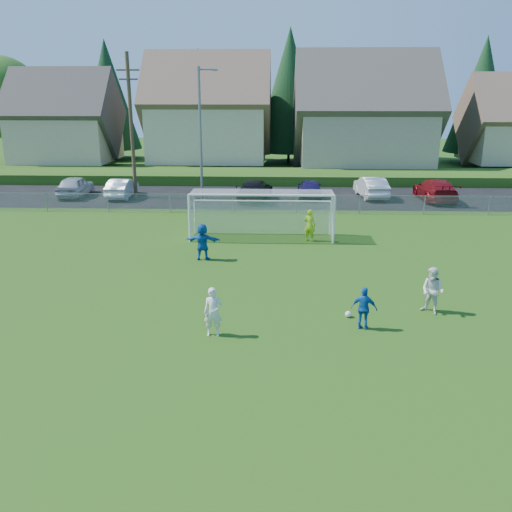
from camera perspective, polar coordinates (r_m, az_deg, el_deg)
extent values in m
plane|color=#193D0C|center=(13.82, -1.32, -15.38)|extent=(160.00, 160.00, 0.00)
plane|color=black|center=(39.85, 1.08, 6.24)|extent=(60.00, 60.00, 0.00)
cube|color=#1E420F|center=(47.18, 1.27, 8.40)|extent=(70.00, 6.00, 0.80)
sphere|color=white|center=(18.83, 9.68, -6.05)|extent=(0.22, 0.22, 0.22)
imported|color=silver|center=(17.04, -4.54, -5.90)|extent=(0.60, 0.41, 1.57)
imported|color=silver|center=(19.61, 18.09, -3.49)|extent=(1.01, 1.01, 1.65)
imported|color=#1253AC|center=(17.82, 11.31, -5.42)|extent=(0.89, 0.56, 1.42)
imported|color=#1253AC|center=(24.74, -5.64, 1.50)|extent=(1.59, 0.59, 1.69)
imported|color=#A3D519|center=(27.90, 5.68, 3.24)|extent=(0.71, 0.60, 1.65)
imported|color=#ADB0B5|center=(42.17, -18.51, 6.99)|extent=(1.88, 4.43, 1.49)
imported|color=white|center=(40.71, -13.92, 6.96)|extent=(1.47, 4.20, 1.38)
imported|color=black|center=(38.66, -0.12, 6.98)|extent=(2.64, 5.14, 1.43)
imported|color=#1C154A|center=(39.55, 5.69, 7.09)|extent=(1.66, 4.08, 1.39)
imported|color=silver|center=(40.43, 12.03, 7.11)|extent=(2.03, 4.71, 1.51)
imported|color=maroon|center=(40.42, 18.35, 6.63)|extent=(2.17, 5.26, 1.52)
cylinder|color=white|center=(27.71, -7.02, 3.94)|extent=(0.12, 0.12, 2.44)
cylinder|color=white|center=(27.51, 8.20, 3.80)|extent=(0.12, 0.12, 2.44)
cylinder|color=white|center=(27.12, 0.57, 6.41)|extent=(7.30, 0.12, 0.12)
cylinder|color=white|center=(29.51, -6.45, 4.12)|extent=(0.08, 0.08, 1.80)
cylinder|color=white|center=(29.33, 7.83, 3.99)|extent=(0.08, 0.08, 1.80)
cylinder|color=white|center=(29.01, 0.67, 5.82)|extent=(7.30, 0.08, 0.08)
cube|color=silver|center=(29.19, 0.66, 4.08)|extent=(7.30, 0.02, 1.80)
cube|color=silver|center=(28.58, -6.74, 4.34)|extent=(0.02, 1.80, 2.44)
cube|color=silver|center=(28.38, 8.02, 4.21)|extent=(0.02, 1.80, 2.44)
cube|color=silver|center=(28.00, 0.62, 6.75)|extent=(7.30, 1.80, 0.02)
cube|color=gray|center=(34.23, 0.91, 6.46)|extent=(52.00, 0.03, 0.03)
cube|color=gray|center=(34.34, 0.90, 5.52)|extent=(52.00, 0.02, 1.14)
cylinder|color=gray|center=(34.34, 0.90, 5.52)|extent=(0.06, 0.06, 1.20)
cylinder|color=slate|center=(38.13, -5.87, 12.49)|extent=(0.18, 0.18, 9.00)
cylinder|color=slate|center=(37.98, -5.28, 18.98)|extent=(1.20, 0.12, 0.12)
cube|color=slate|center=(37.91, -4.33, 18.94)|extent=(0.36, 0.18, 0.12)
cylinder|color=#473321|center=(40.06, -12.98, 13.09)|extent=(0.26, 0.26, 10.00)
cube|color=#473321|center=(40.02, -13.35, 18.52)|extent=(1.60, 0.10, 0.10)
cube|color=#473321|center=(40.00, -13.29, 17.66)|extent=(1.30, 0.10, 0.10)
cube|color=tan|center=(57.69, -19.31, 11.68)|extent=(9.00, 8.00, 4.50)
pyramid|color=#423D38|center=(57.58, -19.98, 18.28)|extent=(9.90, 8.80, 4.41)
cube|color=#C6B58E|center=(55.20, -4.96, 12.87)|extent=(11.00, 9.00, 5.50)
pyramid|color=brown|center=(55.21, -5.17, 20.88)|extent=(12.10, 9.90, 4.96)
cube|color=tan|center=(54.44, 11.16, 12.30)|extent=(12.00, 10.00, 5.00)
pyramid|color=#4C473F|center=(54.43, 11.67, 20.73)|extent=(13.20, 11.00, 5.52)
cylinder|color=#382616|center=(64.65, -24.67, 10.62)|extent=(0.36, 0.36, 3.96)
sphere|color=#2B5B19|center=(64.43, -25.21, 14.88)|extent=(8.36, 8.36, 8.36)
cylinder|color=#382616|center=(64.80, -14.88, 10.35)|extent=(0.30, 0.30, 1.20)
cone|color=#143819|center=(64.45, -15.33, 16.05)|extent=(6.76, 6.76, 11.70)
cylinder|color=#382616|center=(63.63, -5.82, 10.71)|extent=(0.30, 0.30, 1.20)
cone|color=#143819|center=(63.27, -5.99, 16.11)|extent=(6.24, 6.24, 10.80)
cylinder|color=#382616|center=(60.05, 3.43, 10.40)|extent=(0.30, 0.30, 1.20)
cone|color=#143819|center=(59.67, 3.55, 16.99)|extent=(7.28, 7.28, 12.60)
cylinder|color=#382616|center=(62.90, 12.75, 11.58)|extent=(0.36, 0.36, 3.96)
sphere|color=#2B5B19|center=(62.67, 13.05, 15.98)|extent=(8.36, 8.36, 8.36)
cylinder|color=#382616|center=(63.69, 22.00, 9.59)|extent=(0.30, 0.30, 1.20)
cone|color=#143819|center=(63.33, 22.66, 15.37)|extent=(6.76, 6.76, 11.70)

